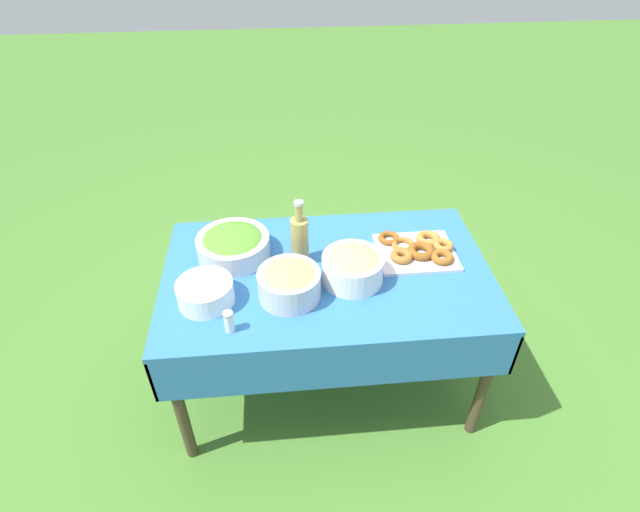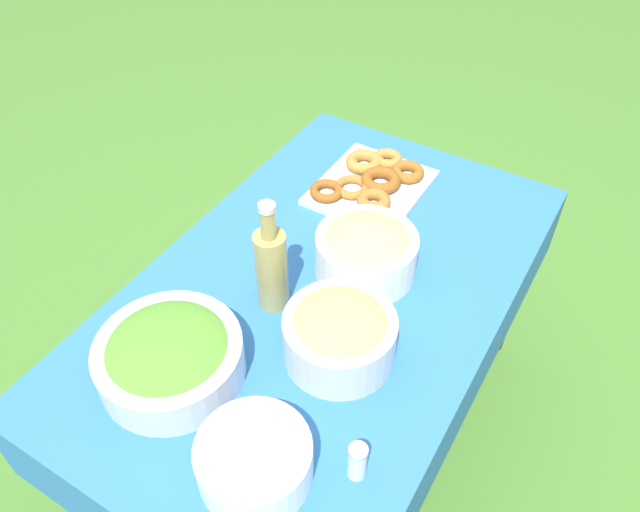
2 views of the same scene
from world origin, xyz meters
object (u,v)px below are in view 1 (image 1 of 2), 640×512
pasta_bowl (353,266)px  plate_stack (205,293)px  salad_bowl (233,244)px  bread_bowl (289,282)px  donut_platter (418,249)px  olive_oil_bottle (300,239)px

pasta_bowl → plate_stack: bearing=-172.4°
salad_bowl → pasta_bowl: 0.54m
bread_bowl → pasta_bowl: bearing=15.8°
pasta_bowl → bread_bowl: bread_bowl is taller
plate_stack → bread_bowl: (0.33, 0.00, 0.03)m
pasta_bowl → donut_platter: pasta_bowl is taller
salad_bowl → bread_bowl: bread_bowl is taller
salad_bowl → olive_oil_bottle: size_ratio=1.04×
plate_stack → olive_oil_bottle: olive_oil_bottle is taller
plate_stack → donut_platter: bearing=14.0°
salad_bowl → olive_oil_bottle: (0.29, -0.07, 0.06)m
olive_oil_bottle → plate_stack: bearing=-150.3°
donut_platter → olive_oil_bottle: olive_oil_bottle is taller
salad_bowl → plate_stack: 0.31m
olive_oil_bottle → salad_bowl: bearing=166.3°
pasta_bowl → plate_stack: size_ratio=1.15×
plate_stack → bread_bowl: 0.33m
pasta_bowl → olive_oil_bottle: olive_oil_bottle is taller
donut_platter → olive_oil_bottle: (-0.53, -0.01, 0.10)m
bread_bowl → salad_bowl: bearing=129.1°
pasta_bowl → plate_stack: (-0.60, -0.08, -0.02)m
donut_platter → bread_bowl: bread_bowl is taller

